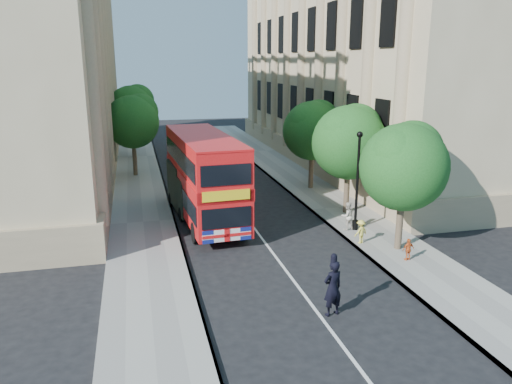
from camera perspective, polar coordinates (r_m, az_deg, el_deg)
ground at (r=19.85m, az=5.23°, el=-11.25°), size 120.00×120.00×0.00m
pavement_right at (r=30.51m, az=9.36°, el=-1.85°), size 3.50×80.00×0.12m
pavement_left at (r=28.17m, az=-12.75°, el=-3.44°), size 3.50×80.00×0.12m
building_right at (r=45.36m, az=12.40°, el=14.84°), size 12.00×38.00×18.00m
building_left at (r=41.56m, az=-25.51°, el=13.82°), size 12.00×38.00×18.00m
tree_right_near at (r=23.53m, az=16.62°, el=3.28°), size 4.00×4.00×6.08m
tree_right_mid at (r=28.74m, az=10.64°, el=6.03°), size 4.20×4.20×6.37m
tree_right_far at (r=34.25m, az=6.49°, el=7.35°), size 4.00×4.00×6.15m
tree_left_far at (r=39.08m, az=-13.90°, el=8.12°), size 4.00×4.00×6.30m
tree_left_back at (r=47.02m, az=-14.00°, el=9.49°), size 4.20×4.20×6.65m
lamp_post at (r=26.06m, az=11.49°, el=0.76°), size 0.32×0.32×5.16m
double_decker_bus at (r=27.65m, az=-5.96°, el=1.97°), size 3.29×10.32×4.70m
box_van at (r=29.50m, az=-7.43°, el=0.32°), size 2.45×5.11×2.83m
police_constable at (r=17.87m, az=8.76°, el=-10.80°), size 0.85×0.67×2.05m
woman_pedestrian at (r=26.43m, az=10.39°, el=-2.71°), size 0.81×0.69×1.48m
child_a at (r=23.15m, az=17.01°, el=-6.29°), size 0.61×0.31×1.01m
child_b at (r=24.67m, az=11.88°, el=-4.44°), size 0.86×0.67×1.16m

